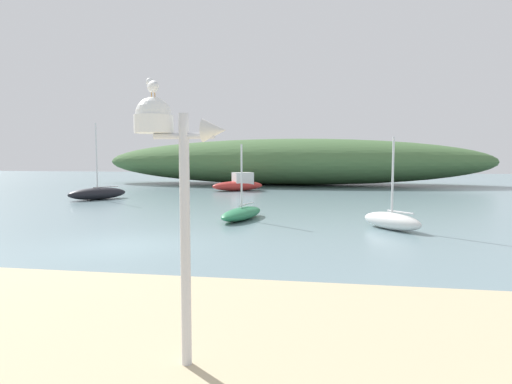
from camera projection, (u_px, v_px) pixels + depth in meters
The scene contains 8 objects.
ground_plane at pixel (126, 246), 12.80m from camera, with size 120.00×120.00×0.00m, color gray.
distant_hill at pixel (292, 162), 41.15m from camera, with size 37.19×10.53×4.41m, color #476B3D.
mast_structure at pixel (168, 150), 4.92m from camera, with size 1.09×0.45×3.18m.
seagull_on_radar at pixel (153, 85), 4.90m from camera, with size 0.27×0.29×0.23m.
sailboat_west_reach at pixel (242, 213), 18.12m from camera, with size 1.79×3.49×3.22m.
sailboat_mid_channel at pixel (392, 220), 15.66m from camera, with size 2.26×2.47×3.41m.
sailboat_far_left at pixel (98, 193), 26.65m from camera, with size 3.16×3.66×4.78m.
motorboat_centre_water at pixel (239, 184), 33.53m from camera, with size 4.28×3.44×1.45m.
Camera 1 is at (5.90, -11.83, 2.69)m, focal length 29.79 mm.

